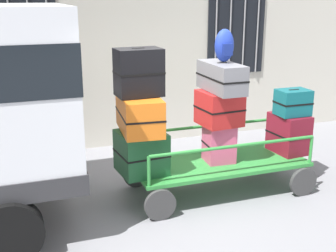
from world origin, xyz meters
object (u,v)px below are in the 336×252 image
(suitcase_center_middle, at_px, (293,102))
(suitcase_left_middle, at_px, (139,114))
(luggage_cart, at_px, (218,166))
(suitcase_midleft_middle, at_px, (219,108))
(suitcase_center_bottom, at_px, (289,133))
(suitcase_left_bottom, at_px, (141,152))
(suitcase_midleft_top, at_px, (221,77))
(backpack, at_px, (224,46))
(suitcase_midleft_bottom, at_px, (219,143))
(suitcase_left_top, at_px, (139,72))

(suitcase_center_middle, bearing_deg, suitcase_left_middle, 178.33)
(luggage_cart, xyz_separation_m, suitcase_midleft_middle, (0.00, 0.04, 0.86))
(suitcase_center_bottom, bearing_deg, suitcase_left_bottom, -179.29)
(suitcase_midleft_top, bearing_deg, backpack, 25.39)
(suitcase_midleft_middle, distance_m, backpack, 0.86)
(suitcase_midleft_bottom, height_order, suitcase_center_middle, suitcase_center_middle)
(suitcase_left_bottom, relative_size, suitcase_midleft_top, 0.75)
(suitcase_left_bottom, distance_m, suitcase_center_bottom, 2.31)
(suitcase_midleft_middle, height_order, suitcase_midleft_top, suitcase_midleft_top)
(suitcase_left_middle, xyz_separation_m, backpack, (1.19, -0.01, 0.83))
(suitcase_left_bottom, relative_size, suitcase_midleft_middle, 1.14)
(suitcase_left_top, bearing_deg, suitcase_left_middle, 90.00)
(backpack, bearing_deg, suitcase_left_bottom, -177.90)
(suitcase_midleft_bottom, relative_size, backpack, 1.23)
(suitcase_left_top, xyz_separation_m, suitcase_midleft_bottom, (1.16, -0.02, -1.08))
(suitcase_left_bottom, bearing_deg, suitcase_center_middle, -0.35)
(luggage_cart, bearing_deg, suitcase_center_bottom, 0.49)
(suitcase_left_bottom, bearing_deg, suitcase_left_top, 90.00)
(suitcase_center_bottom, bearing_deg, luggage_cart, -179.51)
(luggage_cart, height_order, suitcase_left_middle, suitcase_left_middle)
(suitcase_midleft_top, bearing_deg, suitcase_left_middle, 178.59)
(suitcase_left_bottom, height_order, suitcase_midleft_middle, suitcase_midleft_middle)
(suitcase_left_middle, distance_m, suitcase_midleft_middle, 1.16)
(suitcase_center_bottom, distance_m, backpack, 1.74)
(suitcase_left_bottom, xyz_separation_m, suitcase_left_middle, (0.00, 0.05, 0.52))
(suitcase_center_bottom, bearing_deg, suitcase_center_middle, -90.00)
(suitcase_center_bottom, relative_size, suitcase_center_middle, 1.28)
(suitcase_left_bottom, xyz_separation_m, suitcase_left_top, (0.00, 0.05, 1.06))
(suitcase_midleft_top, bearing_deg, suitcase_left_top, 178.79)
(suitcase_left_middle, bearing_deg, suitcase_left_bottom, -90.00)
(suitcase_center_middle, xyz_separation_m, backpack, (-1.12, 0.06, 0.85))
(backpack, bearing_deg, suitcase_midleft_middle, 165.36)
(luggage_cart, bearing_deg, suitcase_center_middle, -1.62)
(suitcase_midleft_top, relative_size, suitcase_center_middle, 1.87)
(suitcase_center_middle, bearing_deg, suitcase_left_top, 178.43)
(suitcase_left_middle, relative_size, suitcase_center_bottom, 1.58)
(suitcase_center_bottom, height_order, suitcase_center_middle, suitcase_center_middle)
(suitcase_left_bottom, distance_m, suitcase_left_top, 1.06)
(luggage_cart, xyz_separation_m, suitcase_left_top, (-1.16, 0.03, 1.42))
(suitcase_midleft_bottom, bearing_deg, suitcase_left_top, 178.79)
(luggage_cart, distance_m, suitcase_center_middle, 1.44)
(suitcase_left_top, bearing_deg, suitcase_midleft_top, -1.21)
(suitcase_midleft_top, xyz_separation_m, suitcase_center_middle, (1.16, -0.04, -0.44))
(suitcase_midleft_top, xyz_separation_m, suitcase_center_bottom, (1.16, 0.00, -0.92))
(backpack, bearing_deg, luggage_cart, -147.45)
(suitcase_left_bottom, relative_size, suitcase_left_top, 1.09)
(suitcase_midleft_bottom, bearing_deg, suitcase_midleft_top, 90.00)
(suitcase_center_middle, relative_size, backpack, 1.07)
(luggage_cart, height_order, suitcase_center_middle, suitcase_center_middle)
(suitcase_left_bottom, relative_size, backpack, 1.51)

